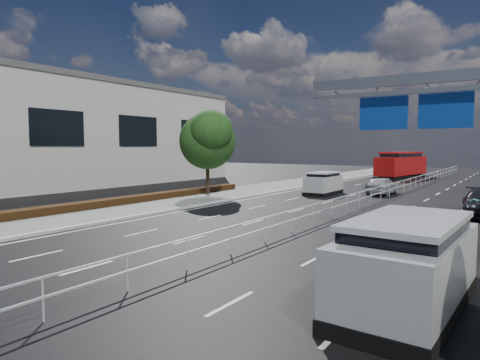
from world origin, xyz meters
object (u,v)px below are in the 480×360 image
Objects in this scene: near_car_silver at (382,185)px; overhead_gantry at (466,101)px; red_bus at (401,165)px; white_minivan at (323,183)px; near_car_dark at (409,172)px; silver_minivan at (408,265)px.

overhead_gantry is at bearing 117.60° from near_car_silver.
red_bus is at bearing -77.73° from near_car_silver.
near_car_silver is (3.98, 2.78, -0.18)m from white_minivan.
near_car_dark is at bearing 96.05° from red_bus.
overhead_gantry is 2.52× the size of near_car_dark.
overhead_gantry reaches higher than white_minivan.
red_bus reaches higher than near_car_dark.
silver_minivan is at bearing -62.80° from white_minivan.
overhead_gantry is 9.24m from silver_minivan.
red_bus is (0.79, 22.99, 0.81)m from white_minivan.
near_car_dark is (0.11, 3.54, -1.04)m from red_bus.
near_car_dark is (-3.09, 23.75, -0.05)m from near_car_silver.
near_car_silver is at bearing 109.16° from silver_minivan.
overhead_gantry is 39.10m from red_bus.
red_bus is (-10.94, 37.34, -3.89)m from overhead_gantry.
near_car_silver is at bearing 89.44° from near_car_dark.
silver_minivan reaches higher than near_car_dark.
overhead_gantry is 2.41× the size of white_minivan.
near_car_silver is (-7.74, 17.13, -4.88)m from overhead_gantry.
white_minivan reaches higher than near_car_dark.
red_bus is 46.64m from silver_minivan.
silver_minivan is (11.48, -22.40, 0.18)m from white_minivan.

